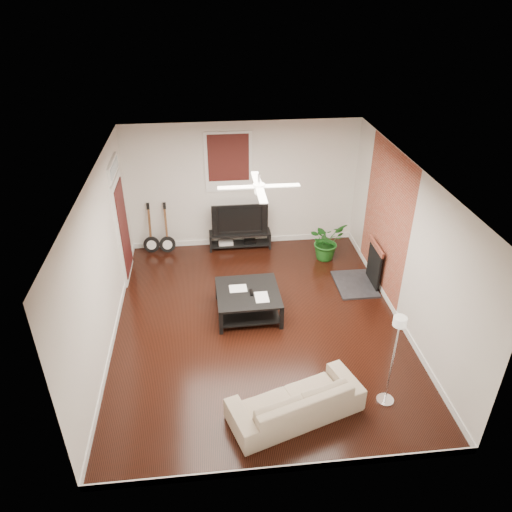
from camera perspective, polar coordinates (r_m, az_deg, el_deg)
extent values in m
cube|color=black|center=(8.69, 0.29, -7.89)|extent=(5.00, 6.00, 0.01)
cube|color=white|center=(7.29, 0.35, 9.65)|extent=(5.00, 6.00, 0.01)
cube|color=silver|center=(10.58, -1.55, 8.29)|extent=(5.00, 0.01, 2.80)
cube|color=silver|center=(5.54, 3.97, -15.66)|extent=(5.00, 0.01, 2.80)
cube|color=silver|center=(8.04, -17.68, -0.88)|extent=(0.01, 6.00, 2.80)
cube|color=silver|center=(8.51, 17.28, 1.02)|extent=(0.01, 6.00, 2.80)
cube|color=#A34934|center=(9.33, 15.00, 4.03)|extent=(0.02, 2.20, 2.80)
cube|color=black|center=(9.67, 12.67, -1.02)|extent=(0.80, 1.10, 0.92)
cube|color=#35130E|center=(10.34, -3.26, 10.97)|extent=(1.00, 0.06, 1.30)
cube|color=white|center=(9.75, -15.56, 4.15)|extent=(0.08, 1.00, 2.50)
cube|color=black|center=(10.89, -1.91, 1.93)|extent=(1.37, 0.36, 0.38)
imported|color=black|center=(10.66, -1.96, 4.56)|extent=(1.22, 0.16, 0.71)
cube|color=black|center=(8.79, -0.95, -5.46)|extent=(1.14, 1.14, 0.47)
imported|color=#C8B296|center=(7.01, 4.69, -16.57)|extent=(2.01, 1.29, 0.55)
imported|color=#1A5919|center=(10.48, 8.30, 1.78)|extent=(0.97, 0.93, 0.83)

